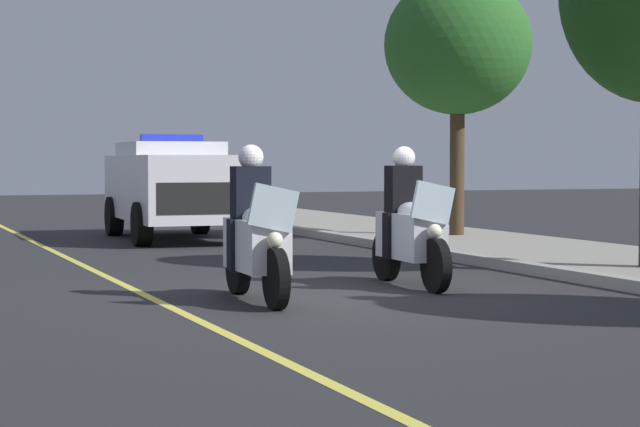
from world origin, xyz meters
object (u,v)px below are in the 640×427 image
object	(u,v)px
police_suv	(173,185)
tree_far_back	(458,46)
police_motorcycle_lead_left	(256,238)
police_motorcycle_lead_right	(410,229)

from	to	relation	value
police_suv	tree_far_back	distance (m)	6.15
police_suv	police_motorcycle_lead_left	bearing A→B (deg)	-9.28
police_motorcycle_lead_left	police_suv	xyz separation A→B (m)	(-9.93, 1.62, 0.37)
police_motorcycle_lead_right	police_suv	xyz separation A→B (m)	(-9.21, -0.60, 0.37)
police_motorcycle_lead_right	police_suv	distance (m)	9.23
police_motorcycle_lead_left	police_motorcycle_lead_right	size ratio (longest dim) A/B	1.00
police_suv	tree_far_back	bearing A→B (deg)	67.14
police_motorcycle_lead_right	tree_far_back	world-z (taller)	tree_far_back
police_motorcycle_lead_left	tree_far_back	world-z (taller)	tree_far_back
police_motorcycle_lead_left	police_suv	distance (m)	10.07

